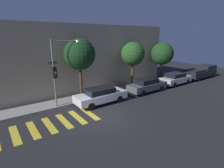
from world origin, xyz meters
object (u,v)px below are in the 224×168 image
object	(u,v)px
pickup_truck	(201,72)
tree_near_corner	(80,55)
sedan_middle	(146,85)
tree_midblock	(133,54)
sedan_far_end	(175,78)
sedan_near_corner	(101,95)
tree_far_end	(162,54)
traffic_light_pole	(60,65)

from	to	relation	value
pickup_truck	tree_near_corner	size ratio (longest dim) A/B	1.01
sedan_middle	tree_midblock	world-z (taller)	tree_midblock
sedan_far_end	pickup_truck	bearing A→B (deg)	-0.00
pickup_truck	tree_midblock	bearing A→B (deg)	170.74
sedan_near_corner	tree_far_end	bearing A→B (deg)	10.28
tree_near_corner	tree_far_end	xyz separation A→B (m)	(11.34, -0.00, -0.57)
traffic_light_pole	tree_near_corner	bearing A→B (deg)	16.72
sedan_near_corner	sedan_middle	distance (m)	5.76
sedan_near_corner	sedan_far_end	xyz separation A→B (m)	(10.83, 0.00, -0.01)
sedan_far_end	tree_far_end	bearing A→B (deg)	102.83
sedan_near_corner	pickup_truck	world-z (taller)	pickup_truck
sedan_far_end	tree_midblock	xyz separation A→B (m)	(-5.44, 1.89, 3.15)
sedan_middle	sedan_far_end	distance (m)	5.08
sedan_middle	sedan_far_end	xyz separation A→B (m)	(5.08, 0.00, -0.01)
sedan_far_end	tree_far_end	size ratio (longest dim) A/B	0.85
tree_midblock	tree_far_end	xyz separation A→B (m)	(5.01, 0.00, -0.26)
sedan_middle	tree_far_end	distance (m)	5.78
sedan_middle	traffic_light_pole	bearing A→B (deg)	171.73
pickup_truck	tree_far_end	xyz separation A→B (m)	(-6.57, 1.89, 2.77)
pickup_truck	tree_far_end	size ratio (longest dim) A/B	1.12
pickup_truck	tree_midblock	xyz separation A→B (m)	(-11.58, 1.89, 3.03)
sedan_middle	pickup_truck	xyz separation A→B (m)	(11.22, -0.00, 0.11)
sedan_near_corner	tree_midblock	distance (m)	6.52
sedan_far_end	tree_near_corner	distance (m)	12.42
sedan_middle	tree_midblock	size ratio (longest dim) A/B	0.87
tree_midblock	sedan_near_corner	bearing A→B (deg)	-160.71
sedan_middle	tree_near_corner	xyz separation A→B (m)	(-6.70, 1.89, 3.45)
sedan_middle	tree_near_corner	bearing A→B (deg)	164.26
traffic_light_pole	tree_midblock	world-z (taller)	traffic_light_pole
pickup_truck	tree_far_end	bearing A→B (deg)	163.97
tree_near_corner	tree_far_end	world-z (taller)	tree_near_corner
traffic_light_pole	tree_near_corner	xyz separation A→B (m)	(2.05, 0.62, 0.63)
tree_near_corner	tree_far_end	distance (m)	11.36
sedan_far_end	tree_near_corner	xyz separation A→B (m)	(-11.77, 1.89, 3.46)
traffic_light_pole	tree_near_corner	world-z (taller)	tree_near_corner
tree_far_end	sedan_middle	bearing A→B (deg)	-157.89
tree_midblock	traffic_light_pole	bearing A→B (deg)	-175.80
traffic_light_pole	pickup_truck	xyz separation A→B (m)	(19.96, -1.27, -2.71)
sedan_far_end	tree_near_corner	bearing A→B (deg)	170.89
traffic_light_pole	pickup_truck	world-z (taller)	traffic_light_pole
tree_far_end	sedan_near_corner	bearing A→B (deg)	-169.72
traffic_light_pole	sedan_near_corner	bearing A→B (deg)	-23.04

